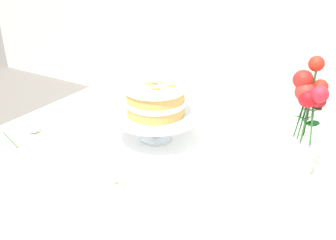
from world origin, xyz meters
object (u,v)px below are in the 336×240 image
at_px(teacup, 103,175).
at_px(flower_vase, 306,120).
at_px(dining_table, 175,189).
at_px(layer_cake, 155,98).
at_px(cake_stand, 156,118).
at_px(fallen_rose, 32,127).

bearing_deg(teacup, flower_vase, 36.66).
xyz_separation_m(dining_table, layer_cake, (-0.14, 0.11, 0.24)).
distance_m(dining_table, teacup, 0.26).
bearing_deg(dining_table, cake_stand, 143.01).
height_order(dining_table, flower_vase, flower_vase).
bearing_deg(teacup, dining_table, 56.29).
xyz_separation_m(layer_cake, flower_vase, (0.47, 0.04, 0.02)).
bearing_deg(flower_vase, fallen_rose, -165.21).
bearing_deg(layer_cake, fallen_rose, -155.34).
xyz_separation_m(dining_table, teacup, (-0.13, -0.19, 0.12)).
bearing_deg(flower_vase, dining_table, -155.46).
bearing_deg(flower_vase, layer_cake, -174.56).
height_order(flower_vase, fallen_rose, flower_vase).
distance_m(cake_stand, teacup, 0.30).
height_order(dining_table, teacup, teacup).
relative_size(layer_cake, teacup, 1.65).
relative_size(dining_table, teacup, 11.32).
xyz_separation_m(cake_stand, flower_vase, (0.47, 0.04, 0.09)).
height_order(dining_table, cake_stand, cake_stand).
distance_m(dining_table, cake_stand, 0.25).
distance_m(teacup, fallen_rose, 0.43).
height_order(dining_table, fallen_rose, fallen_rose).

